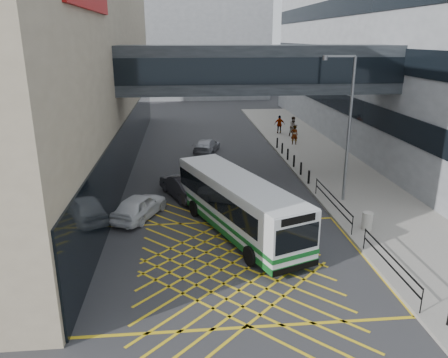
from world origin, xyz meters
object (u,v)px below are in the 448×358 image
object	(u,v)px
car_silver	(206,145)
street_lamp	(346,121)
litter_bin	(367,221)
car_white	(139,206)
pedestrian_b	(294,127)
pedestrian_c	(280,124)
bus	(237,203)
car_dark	(183,186)
pedestrian_a	(294,135)

from	to	relation	value
car_silver	street_lamp	xyz separation A→B (m)	(7.31, -12.71, 4.30)
litter_bin	car_white	bearing A→B (deg)	165.61
litter_bin	car_silver	bearing A→B (deg)	112.89
pedestrian_b	pedestrian_c	bearing A→B (deg)	108.67
bus	car_dark	size ratio (longest dim) A/B	2.23
litter_bin	bus	bearing A→B (deg)	173.55
car_dark	street_lamp	bearing A→B (deg)	146.34
car_white	street_lamp	bearing A→B (deg)	-148.84
bus	car_dark	distance (m)	6.10
bus	pedestrian_b	distance (m)	22.83
car_dark	street_lamp	distance (m)	10.47
car_white	pedestrian_b	distance (m)	23.25
litter_bin	pedestrian_b	bearing A→B (deg)	85.61
bus	street_lamp	xyz separation A→B (m)	(6.69, 3.55, 3.42)
litter_bin	pedestrian_b	world-z (taller)	pedestrian_b
car_dark	pedestrian_a	distance (m)	16.09
street_lamp	litter_bin	xyz separation A→B (m)	(-0.13, -4.29, -4.32)
bus	street_lamp	world-z (taller)	street_lamp
car_dark	pedestrian_c	size ratio (longest dim) A/B	2.53
car_dark	car_silver	distance (m)	11.06
bus	street_lamp	distance (m)	8.31
bus	car_white	world-z (taller)	bus
litter_bin	pedestrian_c	size ratio (longest dim) A/B	0.50
car_white	street_lamp	world-z (taller)	street_lamp
street_lamp	pedestrian_c	size ratio (longest dim) A/B	4.63
bus	litter_bin	bearing A→B (deg)	-27.72
car_silver	car_dark	bearing A→B (deg)	95.57
car_dark	pedestrian_c	distance (m)	20.02
bus	pedestrian_a	bearing A→B (deg)	46.01
street_lamp	pedestrian_b	xyz separation A→B (m)	(1.56, 17.73, -3.81)
car_white	pedestrian_a	size ratio (longest dim) A/B	2.49
street_lamp	pedestrian_b	world-z (taller)	street_lamp
car_dark	bus	bearing A→B (deg)	94.13
pedestrian_a	pedestrian_b	xyz separation A→B (m)	(0.78, 3.43, 0.09)
car_silver	pedestrian_a	distance (m)	8.25
car_white	litter_bin	size ratio (longest dim) A/B	4.78
car_white	pedestrian_a	world-z (taller)	pedestrian_a
car_white	car_silver	world-z (taller)	car_white
car_white	litter_bin	world-z (taller)	car_white
car_white	street_lamp	xyz separation A→B (m)	(11.78, 1.31, 4.24)
car_dark	litter_bin	size ratio (longest dim) A/B	5.02
bus	street_lamp	bearing A→B (deg)	6.68
street_lamp	pedestrian_a	distance (m)	14.84
car_white	litter_bin	xyz separation A→B (m)	(11.65, -2.99, -0.08)
car_dark	street_lamp	xyz separation A→B (m)	(9.41, -1.85, 4.22)
pedestrian_b	litter_bin	bearing A→B (deg)	-110.84
car_white	pedestrian_c	xyz separation A→B (m)	(12.28, 20.55, 0.37)
street_lamp	car_dark	bearing A→B (deg)	172.06
bus	street_lamp	size ratio (longest dim) A/B	1.22
pedestrian_a	pedestrian_c	size ratio (longest dim) A/B	0.97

